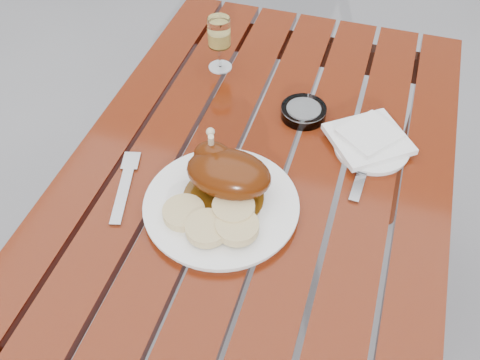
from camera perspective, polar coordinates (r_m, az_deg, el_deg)
name	(u,v)px	position (r m, az deg, el deg)	size (l,w,h in m)	color
ground	(255,322)	(1.77, 1.61, -14.86)	(60.00, 60.00, 0.00)	slate
table	(258,256)	(1.45, 1.92, -8.06)	(0.80, 1.20, 0.75)	maroon
dinner_plate	(221,206)	(1.06, -2.01, -2.79)	(0.31, 0.31, 0.02)	white
roast_duck	(226,172)	(1.04, -1.50, 0.82)	(0.17, 0.16, 0.12)	#5E350A
bread_dumplings	(215,219)	(1.01, -2.66, -4.14)	(0.19, 0.14, 0.03)	#DFCB88
wine_glass	(219,44)	(1.37, -2.20, 14.28)	(0.06, 0.06, 0.14)	#FAE372
side_plate	(371,147)	(1.21, 13.83, 3.41)	(0.17, 0.17, 0.01)	white
napkin	(368,139)	(1.21, 13.54, 4.29)	(0.16, 0.15, 0.01)	white
ashtray	(303,112)	(1.26, 6.78, 7.23)	(0.11, 0.11, 0.03)	#B2B7BC
fork	(124,190)	(1.12, -12.29, -1.03)	(0.02, 0.18, 0.01)	gray
knife	(364,165)	(1.17, 13.13, 1.56)	(0.02, 0.22, 0.01)	gray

